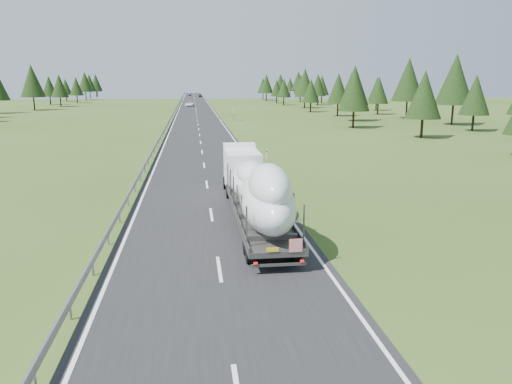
{
  "coord_description": "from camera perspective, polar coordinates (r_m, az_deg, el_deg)",
  "views": [
    {
      "loc": [
        -0.98,
        -20.36,
        8.02
      ],
      "look_at": [
        2.44,
        6.65,
        1.88
      ],
      "focal_mm": 35.0,
      "sensor_mm": 36.0,
      "label": 1
    }
  ],
  "objects": [
    {
      "name": "ground",
      "position": [
        21.9,
        -4.21,
        -8.8
      ],
      "size": [
        400.0,
        400.0,
        0.0
      ],
      "primitive_type": "plane",
      "color": "#314818",
      "rests_on": "ground"
    },
    {
      "name": "highway_sign",
      "position": [
        100.88,
        -2.59,
        9.16
      ],
      "size": [
        0.08,
        0.9,
        2.6
      ],
      "color": "slate",
      "rests_on": "ground"
    },
    {
      "name": "guardrail",
      "position": [
        120.61,
        -9.37,
        9.01
      ],
      "size": [
        0.1,
        400.0,
        0.76
      ],
      "color": "slate",
      "rests_on": "ground"
    },
    {
      "name": "distant_van",
      "position": [
        156.81,
        -7.59,
        9.92
      ],
      "size": [
        2.81,
        5.27,
        1.41
      ],
      "primitive_type": "imported",
      "rotation": [
        0.0,
        0.0,
        -0.09
      ],
      "color": "white",
      "rests_on": "ground"
    },
    {
      "name": "boat_truck",
      "position": [
        28.15,
        -0.08,
        0.66
      ],
      "size": [
        2.57,
        18.29,
        4.27
      ],
      "color": "white",
      "rests_on": "ground"
    },
    {
      "name": "distant_car_blue",
      "position": [
        262.83,
        -7.63,
        11.0
      ],
      "size": [
        1.93,
        4.46,
        1.43
      ],
      "primitive_type": "imported",
      "rotation": [
        0.0,
        0.0,
        0.1
      ],
      "color": "#162140",
      "rests_on": "ground"
    },
    {
      "name": "marker_posts",
      "position": [
        175.68,
        -4.85,
        10.22
      ],
      "size": [
        0.13,
        350.08,
        1.0
      ],
      "color": "silver",
      "rests_on": "ground"
    },
    {
      "name": "distant_car_dark",
      "position": [
        241.63,
        -6.4,
        10.88
      ],
      "size": [
        1.51,
        3.73,
        1.27
      ],
      "primitive_type": "imported",
      "rotation": [
        0.0,
        0.0,
        0.0
      ],
      "color": "black",
      "rests_on": "ground"
    },
    {
      "name": "tree_line_right",
      "position": [
        126.26,
        11.58,
        11.83
      ],
      "size": [
        27.38,
        269.16,
        12.59
      ],
      "color": "black",
      "rests_on": "ground"
    },
    {
      "name": "road_surface",
      "position": [
        120.63,
        -6.82,
        8.81
      ],
      "size": [
        10.0,
        400.0,
        0.02
      ],
      "primitive_type": "cube",
      "color": "black",
      "rests_on": "ground"
    }
  ]
}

